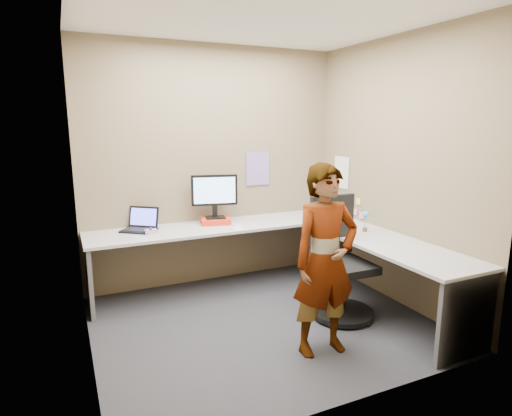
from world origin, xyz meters
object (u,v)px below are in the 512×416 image
monitor (215,193)px  office_chair (340,269)px  desk (284,246)px  person (325,261)px

monitor → office_chair: size_ratio=0.45×
desk → monitor: (-0.51, 0.70, 0.49)m
office_chair → person: 0.79m
monitor → person: bearing=-66.5°
desk → person: person is taller
desk → person: 1.07m
desk → monitor: size_ratio=5.88×
desk → monitor: bearing=126.3°
monitor → office_chair: 1.60m
monitor → desk: bearing=-40.6°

